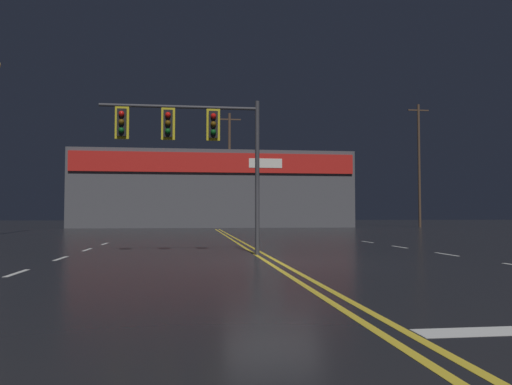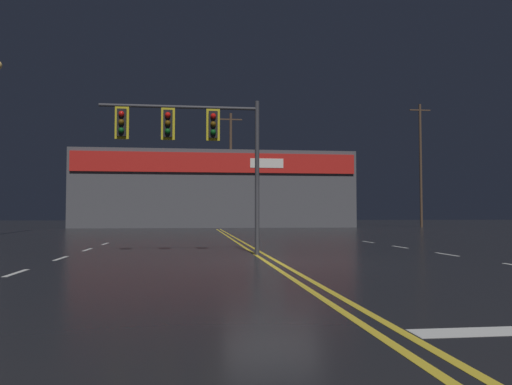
{
  "view_description": "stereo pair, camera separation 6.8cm",
  "coord_description": "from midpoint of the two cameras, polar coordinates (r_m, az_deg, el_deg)",
  "views": [
    {
      "loc": [
        -2.12,
        -13.12,
        1.25
      ],
      "look_at": [
        0.0,
        3.51,
        2.0
      ],
      "focal_mm": 35.0,
      "sensor_mm": 36.0,
      "label": 1
    },
    {
      "loc": [
        -2.06,
        -13.13,
        1.25
      ],
      "look_at": [
        0.0,
        3.51,
        2.0
      ],
      "focal_mm": 35.0,
      "sensor_mm": 36.0,
      "label": 2
    }
  ],
  "objects": [
    {
      "name": "building_backdrop",
      "position": [
        52.26,
        -4.97,
        0.21
      ],
      "size": [
        27.39,
        10.23,
        7.49
      ],
      "color": "#4C4C51",
      "rests_on": "ground"
    },
    {
      "name": "utility_pole_row",
      "position": [
        48.27,
        -3.12,
        2.87
      ],
      "size": [
        46.23,
        0.26,
        12.5
      ],
      "color": "#4C3828",
      "rests_on": "ground"
    },
    {
      "name": "traffic_signal_median",
      "position": [
        15.7,
        -7.91,
        6.73
      ],
      "size": [
        4.93,
        0.36,
        4.85
      ],
      "color": "#38383D",
      "rests_on": "ground"
    },
    {
      "name": "ground_plane",
      "position": [
        13.35,
        1.78,
        -7.94
      ],
      "size": [
        200.0,
        200.0,
        0.0
      ],
      "primitive_type": "plane",
      "color": "black"
    },
    {
      "name": "road_markings",
      "position": [
        11.94,
        9.15,
        -8.53
      ],
      "size": [
        17.38,
        60.0,
        0.01
      ],
      "color": "gold",
      "rests_on": "ground"
    }
  ]
}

